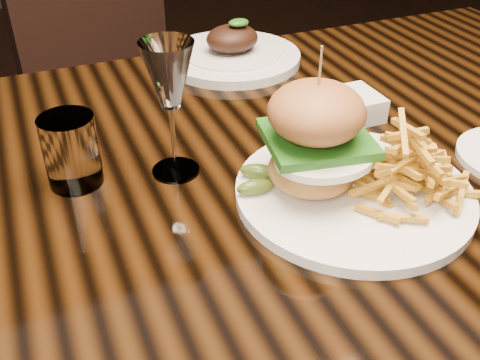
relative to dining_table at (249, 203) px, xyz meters
name	(u,v)px	position (x,y,z in m)	size (l,w,h in m)	color
dining_table	(249,203)	(0.00, 0.00, 0.00)	(1.60, 0.90, 0.75)	black
burger_plate	(356,161)	(0.09, -0.14, 0.13)	(0.31, 0.31, 0.21)	silver
ramekin	(351,106)	(0.21, 0.06, 0.10)	(0.09, 0.09, 0.04)	silver
wine_glass	(169,80)	(-0.11, 0.01, 0.22)	(0.07, 0.07, 0.19)	white
water_tumbler	(71,151)	(-0.24, 0.04, 0.13)	(0.07, 0.07, 0.10)	white
far_dish	(232,54)	(0.11, 0.35, 0.09)	(0.27, 0.27, 0.09)	silver
chair_far	(116,72)	(-0.03, 0.89, -0.13)	(0.57, 0.57, 0.95)	black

